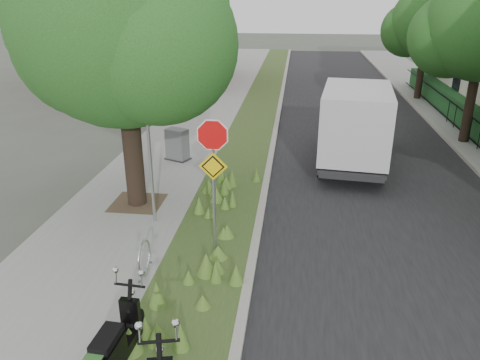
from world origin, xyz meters
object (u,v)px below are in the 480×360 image
object	(u,v)px
sign_assembly	(213,159)
box_truck	(355,122)
scooter_near	(114,351)
utility_cabinet	(177,145)

from	to	relation	value
sign_assembly	box_truck	bearing A→B (deg)	59.80
scooter_near	utility_cabinet	world-z (taller)	utility_cabinet
sign_assembly	scooter_near	world-z (taller)	sign_assembly
scooter_near	utility_cabinet	bearing A→B (deg)	98.30
scooter_near	sign_assembly	bearing A→B (deg)	76.87
scooter_near	box_truck	world-z (taller)	box_truck
scooter_near	box_truck	bearing A→B (deg)	65.77
utility_cabinet	box_truck	bearing A→B (deg)	4.46
sign_assembly	utility_cabinet	xyz separation A→B (m)	(-2.35, 5.95, -1.68)
scooter_near	utility_cabinet	xyz separation A→B (m)	(-1.44, 9.87, 0.12)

